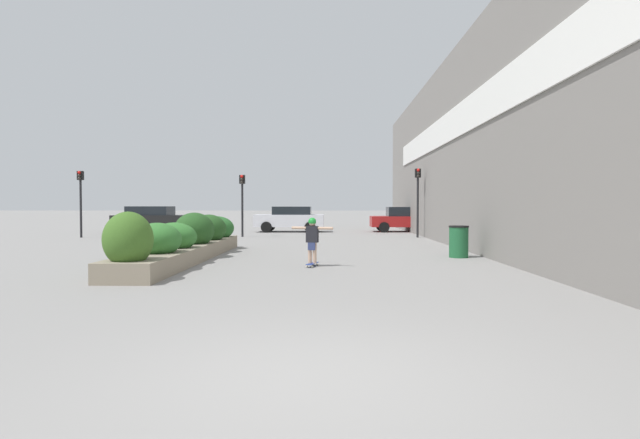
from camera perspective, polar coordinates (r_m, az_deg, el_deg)
ground_plane at (r=4.91m, az=-1.15°, el=-17.75°), size 300.00×300.00×0.00m
building_wall_right at (r=20.82m, az=15.53°, el=7.82°), size 0.67×36.72×7.76m
planter_box at (r=15.33m, az=-15.01°, el=-2.34°), size 1.39×9.49×1.50m
skateboard at (r=13.31m, az=-0.89°, el=-5.10°), size 0.34×0.73×0.09m
skateboarder at (r=13.24m, az=-0.89°, el=-1.85°), size 1.12×0.36×1.22m
trash_bin at (r=16.15m, az=15.57°, el=-2.44°), size 0.61×0.61×0.99m
car_leftmost at (r=30.62m, az=-3.44°, el=0.12°), size 4.20×2.03×1.55m
car_center_left at (r=31.82m, az=-18.56°, el=0.09°), size 4.55×2.06×1.57m
car_center_right at (r=31.11m, az=9.42°, el=0.07°), size 3.83×1.96×1.53m
car_rightmost at (r=31.49m, az=24.03°, el=-0.09°), size 4.26×2.01×1.42m
traffic_light_left at (r=26.01m, az=-8.88°, el=2.86°), size 0.28×0.30×3.19m
traffic_light_right at (r=25.67m, az=11.12°, el=3.26°), size 0.28×0.30×3.48m
traffic_light_far_left at (r=27.87m, az=-25.70°, el=2.84°), size 0.28×0.30×3.35m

